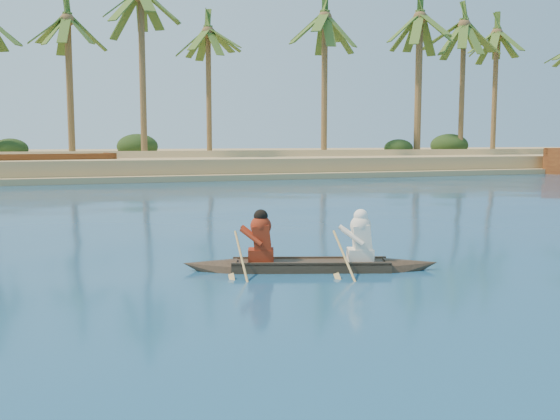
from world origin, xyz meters
name	(u,v)px	position (x,y,z in m)	size (l,w,h in m)	color
ground	(351,234)	(0.00, 0.00, 0.00)	(160.00, 160.00, 0.00)	navy
sandy_embankment	(138,161)	(0.00, 46.89, 0.53)	(150.00, 51.00, 1.50)	tan
palm_grove	(154,69)	(0.00, 35.00, 8.00)	(110.00, 14.00, 16.00)	#375B20
shrub_cluster	(163,158)	(0.00, 31.50, 1.20)	(100.00, 6.00, 2.40)	black
canoe	(311,257)	(-2.81, -4.00, 0.26)	(4.88, 2.17, 1.36)	#403022
barge_mid	(14,169)	(-9.93, 27.00, 0.69)	(12.27, 5.74, 1.97)	brown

